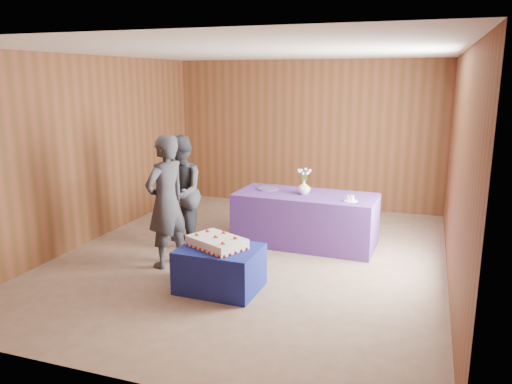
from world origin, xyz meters
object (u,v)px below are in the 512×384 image
at_px(sheet_cake, 217,242).
at_px(guest_left, 166,202).
at_px(serving_table, 305,219).
at_px(cake_table, 220,269).
at_px(vase, 304,187).
at_px(guest_right, 179,193).

relative_size(sheet_cake, guest_left, 0.46).
relative_size(serving_table, guest_left, 1.18).
bearing_deg(guest_left, cake_table, 80.88).
xyz_separation_m(sheet_cake, vase, (0.55, 1.85, 0.29)).
bearing_deg(cake_table, sheet_cake, 160.25).
distance_m(guest_left, guest_right, 0.67).
relative_size(cake_table, serving_table, 0.45).
bearing_deg(cake_table, vase, 76.15).
bearing_deg(serving_table, guest_left, -134.34).
relative_size(vase, guest_left, 0.12).
height_order(guest_left, guest_right, guest_left).
xyz_separation_m(guest_left, guest_right, (-0.15, 0.65, -0.04)).
bearing_deg(guest_left, sheet_cake, 80.65).
distance_m(sheet_cake, vase, 1.95).
height_order(sheet_cake, guest_left, guest_left).
distance_m(serving_table, sheet_cake, 1.96).
xyz_separation_m(cake_table, sheet_cake, (-0.04, 0.01, 0.31)).
xyz_separation_m(vase, guest_right, (-1.60, -0.74, -0.04)).
relative_size(serving_table, vase, 10.17).
distance_m(serving_table, guest_left, 2.09).
bearing_deg(cake_table, guest_left, 154.65).
bearing_deg(guest_left, serving_table, 151.31).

